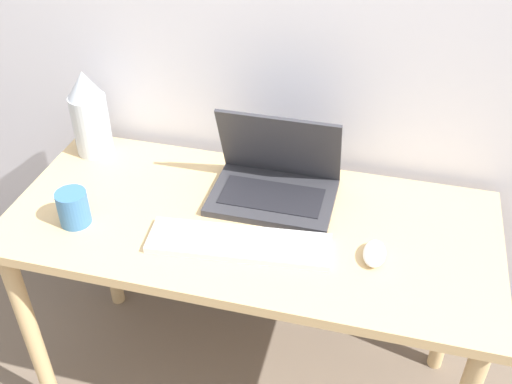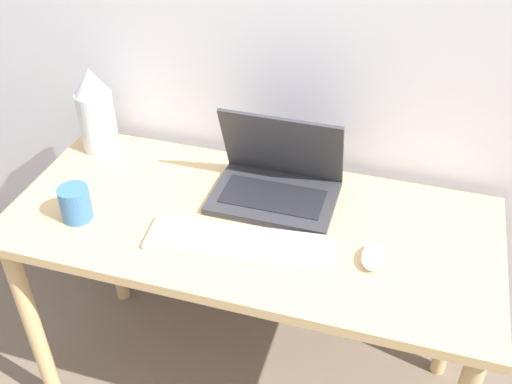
# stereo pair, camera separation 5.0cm
# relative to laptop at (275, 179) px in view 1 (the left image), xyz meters

# --- Properties ---
(desk) EXTENTS (1.33, 0.60, 0.73)m
(desk) POSITION_rel_laptop_xyz_m (-0.04, -0.13, -0.15)
(desk) COLOR tan
(desk) RESTS_ON ground_plane
(laptop) EXTENTS (0.35, 0.24, 0.25)m
(laptop) POSITION_rel_laptop_xyz_m (0.00, 0.00, 0.00)
(laptop) COLOR #333338
(laptop) RESTS_ON desk
(keyboard) EXTENTS (0.48, 0.18, 0.02)m
(keyboard) POSITION_rel_laptop_xyz_m (-0.04, -0.24, -0.04)
(keyboard) COLOR silver
(keyboard) RESTS_ON desk
(mouse) EXTENTS (0.06, 0.10, 0.03)m
(mouse) POSITION_rel_laptop_xyz_m (0.30, -0.20, -0.04)
(mouse) COLOR white
(mouse) RESTS_ON desk
(vase) EXTENTS (0.11, 0.11, 0.27)m
(vase) POSITION_rel_laptop_xyz_m (-0.60, 0.08, 0.08)
(vase) COLOR silver
(vase) RESTS_ON desk
(mp3_player) EXTENTS (0.04, 0.06, 0.01)m
(mp3_player) POSITION_rel_laptop_xyz_m (-0.10, -0.11, -0.05)
(mp3_player) COLOR red
(mp3_player) RESTS_ON desk
(mug) EXTENTS (0.08, 0.08, 0.10)m
(mug) POSITION_rel_laptop_xyz_m (-0.49, -0.26, -0.00)
(mug) COLOR teal
(mug) RESTS_ON desk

